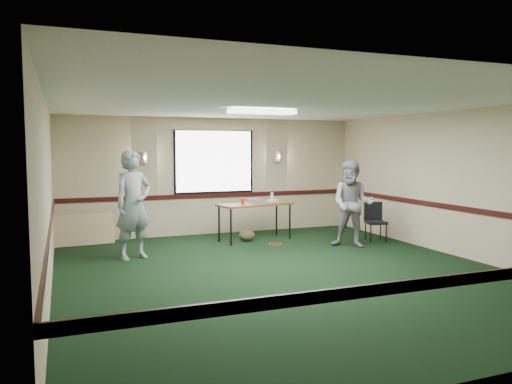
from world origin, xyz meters
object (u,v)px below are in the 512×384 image
object	(u,v)px
projector	(255,201)
folding_table	(255,206)
person_right	(352,204)
person_left	(133,205)
conference_chair	(375,218)

from	to	relation	value
projector	folding_table	bearing A→B (deg)	-126.91
projector	person_right	distance (m)	2.12
folding_table	person_right	xyz separation A→B (m)	(1.57, -1.39, 0.13)
projector	person_left	bearing A→B (deg)	-169.72
folding_table	conference_chair	distance (m)	2.62
person_left	person_right	world-z (taller)	person_left
folding_table	person_left	bearing A→B (deg)	-172.49
folding_table	person_left	world-z (taller)	person_left
projector	person_left	world-z (taller)	person_left
projector	conference_chair	world-z (taller)	projector
person_left	projector	bearing A→B (deg)	-4.00
conference_chair	person_left	bearing A→B (deg)	-165.48
projector	conference_chair	bearing A→B (deg)	-32.27
projector	person_right	world-z (taller)	person_right
projector	person_left	xyz separation A→B (m)	(-2.74, -0.97, 0.13)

